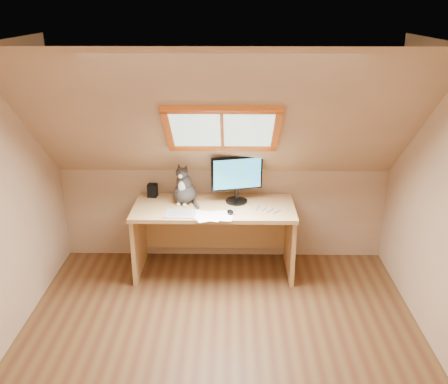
{
  "coord_description": "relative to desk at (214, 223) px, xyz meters",
  "views": [
    {
      "loc": [
        0.09,
        -3.28,
        2.69
      ],
      "look_at": [
        0.02,
        1.0,
        1.04
      ],
      "focal_mm": 40.0,
      "sensor_mm": 36.0,
      "label": 1
    }
  ],
  "objects": [
    {
      "name": "room_shell",
      "position": [
        0.09,
        -1.54,
        0.91
      ],
      "size": [
        3.52,
        3.52,
        2.41
      ],
      "color": "tan",
      "rests_on": "ground"
    },
    {
      "name": "cables",
      "position": [
        0.44,
        -0.19,
        0.23
      ],
      "size": [
        0.51,
        0.26,
        0.01
      ],
      "color": "silver",
      "rests_on": "desk"
    },
    {
      "name": "ground",
      "position": [
        0.09,
        -1.45,
        -0.52
      ],
      "size": [
        3.5,
        3.5,
        0.0
      ],
      "primitive_type": "plane",
      "color": "brown",
      "rests_on": "ground"
    },
    {
      "name": "papers",
      "position": [
        -0.05,
        -0.33,
        0.23
      ],
      "size": [
        0.35,
        0.3,
        0.01
      ],
      "color": "white",
      "rests_on": "desk"
    },
    {
      "name": "desk",
      "position": [
        0.0,
        0.0,
        0.0
      ],
      "size": [
        1.63,
        0.72,
        0.75
      ],
      "color": "tan",
      "rests_on": "ground"
    },
    {
      "name": "monitor",
      "position": [
        0.23,
        0.04,
        0.51
      ],
      "size": [
        0.52,
        0.22,
        0.49
      ],
      "color": "black",
      "rests_on": "desk"
    },
    {
      "name": "cat",
      "position": [
        -0.31,
        0.02,
        0.38
      ],
      "size": [
        0.29,
        0.33,
        0.43
      ],
      "color": "#393432",
      "rests_on": "desk"
    },
    {
      "name": "mouse",
      "position": [
        0.17,
        -0.27,
        0.24
      ],
      "size": [
        0.09,
        0.12,
        0.03
      ],
      "primitive_type": "ellipsoid",
      "rotation": [
        0.0,
        0.0,
        0.26
      ],
      "color": "black",
      "rests_on": "desk"
    },
    {
      "name": "desk_speaker",
      "position": [
        -0.66,
        0.18,
        0.3
      ],
      "size": [
        0.1,
        0.1,
        0.14
      ],
      "primitive_type": "cube",
      "rotation": [
        0.0,
        0.0,
        -0.09
      ],
      "color": "black",
      "rests_on": "desk"
    },
    {
      "name": "graphics_tablet",
      "position": [
        -0.32,
        -0.29,
        0.23
      ],
      "size": [
        0.29,
        0.21,
        0.01
      ],
      "primitive_type": "cube",
      "rotation": [
        0.0,
        0.0,
        -0.01
      ],
      "color": "#B2B2B7",
      "rests_on": "desk"
    }
  ]
}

